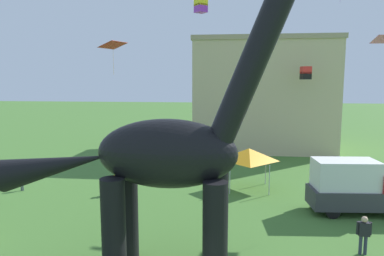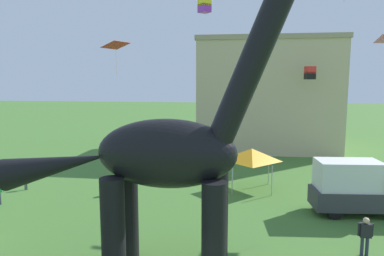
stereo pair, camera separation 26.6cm
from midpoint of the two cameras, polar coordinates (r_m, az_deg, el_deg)
The scene contains 10 objects.
dinosaur_sculpture at distance 14.11m, azimuth -3.86°, elevation -4.11°, with size 13.11×2.78×13.70m.
parked_box_truck at distance 23.21m, azimuth 25.76°, elevation -8.58°, with size 5.75×2.53×3.20m.
person_near_flyer at distance 28.35m, azimuth -25.07°, elevation -7.81°, with size 0.39×0.17×1.04m.
person_vendor_side at distance 18.23m, azimuth 26.64°, elevation -14.91°, with size 0.67×0.30×1.79m.
person_far_spectator at distance 25.36m, azimuth -11.17°, elevation -8.29°, with size 0.58×0.25×1.54m.
festival_canopy_tent at distance 25.84m, azimuth 9.92°, elevation -4.28°, with size 3.15×3.15×3.00m.
kite_apex at distance 25.25m, azimuth -11.93°, elevation 12.95°, with size 1.80×2.08×2.21m.
kite_drifting at distance 34.96m, azimuth 2.27°, elevation 19.26°, with size 1.35×1.35×1.36m.
kite_far_right at distance 35.81m, azimuth 18.75°, elevation 8.44°, with size 1.01×1.01×1.23m.
background_building_block at distance 42.82m, azimuth 12.00°, elevation 5.38°, with size 15.57×11.72×12.53m.
Camera 2 is at (2.28, -9.63, 7.82)m, focal length 32.97 mm.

